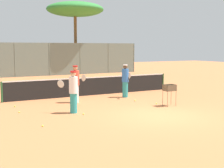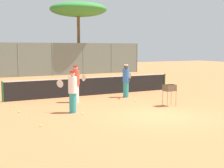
{
  "view_description": "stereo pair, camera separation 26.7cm",
  "coord_description": "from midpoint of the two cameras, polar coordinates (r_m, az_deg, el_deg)",
  "views": [
    {
      "loc": [
        -7.75,
        -10.01,
        2.78
      ],
      "look_at": [
        -0.44,
        3.28,
        1.0
      ],
      "focal_mm": 50.0,
      "sensor_mm": 36.0,
      "label": 1
    },
    {
      "loc": [
        -7.51,
        -10.14,
        2.78
      ],
      "look_at": [
        -0.44,
        3.28,
        1.0
      ],
      "focal_mm": 50.0,
      "sensor_mm": 36.0,
      "label": 2
    }
  ],
  "objects": [
    {
      "name": "tennis_ball_1",
      "position": [
        11.39,
        -13.25,
        -7.46
      ],
      "size": [
        0.07,
        0.07,
        0.07
      ],
      "primitive_type": "sphere",
      "color": "#D1E54C",
      "rests_on": "ground_plane"
    },
    {
      "name": "tennis_ball_3",
      "position": [
        14.0,
        -17.15,
        -4.93
      ],
      "size": [
        0.07,
        0.07,
        0.07
      ],
      "primitive_type": "sphere",
      "color": "#D1E54C",
      "rests_on": "ground_plane"
    },
    {
      "name": "player_white_outfit",
      "position": [
        15.82,
        -7.16,
        0.1
      ],
      "size": [
        0.51,
        0.9,
        1.88
      ],
      "rotation": [
        0.0,
        0.0,
        5.12
      ],
      "color": "white",
      "rests_on": "ground_plane"
    },
    {
      "name": "back_fence",
      "position": [
        31.0,
        -14.56,
        4.34
      ],
      "size": [
        23.23,
        0.08,
        3.24
      ],
      "color": "slate",
      "rests_on": "ground_plane"
    },
    {
      "name": "player_red_cap",
      "position": [
        13.32,
        -7.67,
        -1.34
      ],
      "size": [
        0.81,
        0.63,
        1.8
      ],
      "rotation": [
        0.0,
        0.0,
        2.53
      ],
      "color": "teal",
      "rests_on": "ground_plane"
    },
    {
      "name": "tennis_ball_0",
      "position": [
        15.55,
        7.65,
        -3.55
      ],
      "size": [
        0.07,
        0.07,
        0.07
      ],
      "primitive_type": "sphere",
      "color": "#D1E54C",
      "rests_on": "ground_plane"
    },
    {
      "name": "tennis_ball_2",
      "position": [
        13.09,
        -5.83,
        -5.46
      ],
      "size": [
        0.07,
        0.07,
        0.07
      ],
      "primitive_type": "sphere",
      "color": "#D1E54C",
      "rests_on": "ground_plane"
    },
    {
      "name": "tennis_net",
      "position": [
        18.27,
        -3.88,
        -0.31
      ],
      "size": [
        10.36,
        0.1,
        1.07
      ],
      "color": "#26592D",
      "rests_on": "ground_plane"
    },
    {
      "name": "ground_plane",
      "position": [
        12.94,
        8.19,
        -5.78
      ],
      "size": [
        80.0,
        80.0,
        0.0
      ],
      "primitive_type": "plane",
      "color": "#C67242"
    },
    {
      "name": "ball_cart",
      "position": [
        15.05,
        10.0,
        -1.0
      ],
      "size": [
        0.56,
        0.41,
        1.03
      ],
      "color": "brown",
      "rests_on": "ground_plane"
    },
    {
      "name": "player_yellow_shirt",
      "position": [
        17.42,
        2.01,
        0.68
      ],
      "size": [
        0.38,
        0.94,
        1.84
      ],
      "rotation": [
        0.0,
        0.0,
        4.6
      ],
      "color": "teal",
      "rests_on": "ground_plane"
    },
    {
      "name": "tennis_ball_5",
      "position": [
        15.4,
        -17.83,
        -3.91
      ],
      "size": [
        0.07,
        0.07,
        0.07
      ],
      "primitive_type": "sphere",
      "color": "#D1E54C",
      "rests_on": "ground_plane"
    },
    {
      "name": "tree_1",
      "position": [
        34.48,
        -6.99,
        13.33
      ],
      "size": [
        6.09,
        6.09,
        7.59
      ],
      "color": "brown",
      "rests_on": "ground_plane"
    },
    {
      "name": "tennis_ball_6",
      "position": [
        16.29,
        3.75,
        -3.03
      ],
      "size": [
        0.07,
        0.07,
        0.07
      ],
      "primitive_type": "sphere",
      "color": "#D1E54C",
      "rests_on": "ground_plane"
    },
    {
      "name": "tennis_ball_4",
      "position": [
        18.26,
        2.19,
        -1.96
      ],
      "size": [
        0.07,
        0.07,
        0.07
      ],
      "primitive_type": "sphere",
      "color": "#D1E54C",
      "rests_on": "ground_plane"
    }
  ]
}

